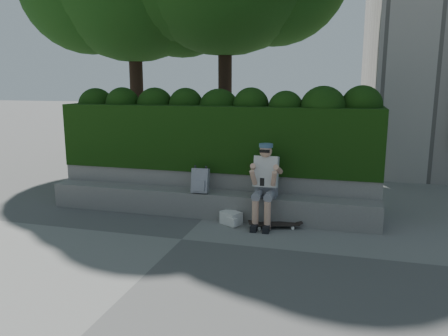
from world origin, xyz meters
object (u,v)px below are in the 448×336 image
(person, at_px, (265,181))
(backpack_ground, at_px, (231,218))
(backpack_plaid, at_px, (200,181))
(skateboard, at_px, (275,224))

(person, height_order, backpack_ground, person)
(backpack_plaid, bearing_deg, skateboard, -14.13)
(skateboard, distance_m, backpack_plaid, 1.53)
(person, bearing_deg, skateboard, -39.10)
(person, distance_m, skateboard, 0.74)
(person, bearing_deg, backpack_ground, -164.06)
(skateboard, bearing_deg, backpack_ground, 161.07)
(skateboard, relative_size, backpack_plaid, 1.86)
(skateboard, height_order, backpack_ground, backpack_ground)
(backpack_plaid, height_order, backpack_ground, backpack_plaid)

